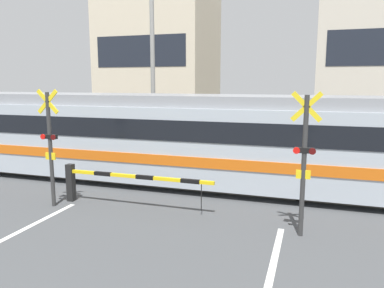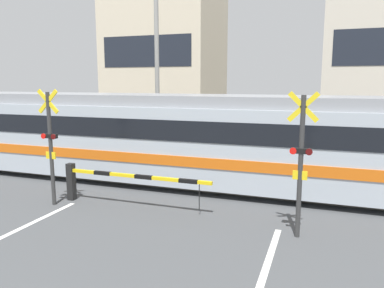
{
  "view_description": "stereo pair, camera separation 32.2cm",
  "coord_description": "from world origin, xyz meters",
  "px_view_note": "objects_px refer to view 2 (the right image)",
  "views": [
    {
      "loc": [
        3.55,
        -0.13,
        3.52
      ],
      "look_at": [
        0.0,
        10.8,
        1.6
      ],
      "focal_mm": 35.0,
      "sensor_mm": 36.0,
      "label": 1
    },
    {
      "loc": [
        3.85,
        -0.03,
        3.52
      ],
      "look_at": [
        0.0,
        10.8,
        1.6
      ],
      "focal_mm": 35.0,
      "sensor_mm": 36.0,
      "label": 2
    }
  ],
  "objects_px": {
    "crossing_barrier_far": "(272,152)",
    "pedestrian": "(259,135)",
    "crossing_barrier_near": "(107,179)",
    "crossing_signal_left": "(50,142)",
    "crossing_signal_right": "(301,159)",
    "commuter_train": "(116,133)"
  },
  "relations": [
    {
      "from": "crossing_barrier_far",
      "to": "pedestrian",
      "type": "xyz_separation_m",
      "value": [
        -0.99,
        2.76,
        0.26
      ]
    },
    {
      "from": "crossing_barrier_near",
      "to": "crossing_barrier_far",
      "type": "relative_size",
      "value": 1.0
    },
    {
      "from": "crossing_signal_left",
      "to": "crossing_barrier_far",
      "type": "bearing_deg",
      "value": 49.73
    },
    {
      "from": "pedestrian",
      "to": "crossing_signal_left",
      "type": "bearing_deg",
      "value": -115.7
    },
    {
      "from": "crossing_barrier_far",
      "to": "crossing_signal_right",
      "type": "height_order",
      "value": "crossing_signal_right"
    },
    {
      "from": "crossing_signal_left",
      "to": "pedestrian",
      "type": "height_order",
      "value": "crossing_signal_left"
    },
    {
      "from": "crossing_signal_right",
      "to": "crossing_barrier_near",
      "type": "bearing_deg",
      "value": 174.09
    },
    {
      "from": "crossing_barrier_far",
      "to": "crossing_signal_left",
      "type": "xyz_separation_m",
      "value": [
        -5.37,
        -6.34,
        1.08
      ]
    },
    {
      "from": "crossing_signal_right",
      "to": "pedestrian",
      "type": "height_order",
      "value": "crossing_signal_right"
    },
    {
      "from": "crossing_signal_left",
      "to": "crossing_signal_right",
      "type": "distance_m",
      "value": 6.81
    },
    {
      "from": "crossing_barrier_near",
      "to": "crossing_barrier_far",
      "type": "xyz_separation_m",
      "value": [
        3.93,
        5.78,
        0.0
      ]
    },
    {
      "from": "crossing_barrier_near",
      "to": "crossing_signal_left",
      "type": "height_order",
      "value": "crossing_signal_left"
    },
    {
      "from": "crossing_signal_left",
      "to": "crossing_signal_right",
      "type": "bearing_deg",
      "value": 0.0
    },
    {
      "from": "crossing_signal_left",
      "to": "commuter_train",
      "type": "bearing_deg",
      "value": 88.58
    },
    {
      "from": "crossing_barrier_far",
      "to": "crossing_signal_left",
      "type": "height_order",
      "value": "crossing_signal_left"
    },
    {
      "from": "pedestrian",
      "to": "commuter_train",
      "type": "bearing_deg",
      "value": -126.88
    },
    {
      "from": "commuter_train",
      "to": "crossing_signal_left",
      "type": "xyz_separation_m",
      "value": [
        -0.08,
        -3.38,
        0.18
      ]
    },
    {
      "from": "crossing_signal_right",
      "to": "pedestrian",
      "type": "xyz_separation_m",
      "value": [
        -2.43,
        9.1,
        -0.83
      ]
    },
    {
      "from": "crossing_barrier_near",
      "to": "pedestrian",
      "type": "distance_m",
      "value": 9.04
    },
    {
      "from": "commuter_train",
      "to": "crossing_signal_left",
      "type": "relative_size",
      "value": 6.42
    },
    {
      "from": "crossing_barrier_near",
      "to": "commuter_train",
      "type": "bearing_deg",
      "value": 115.7
    },
    {
      "from": "crossing_barrier_far",
      "to": "crossing_signal_left",
      "type": "bearing_deg",
      "value": -130.27
    }
  ]
}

